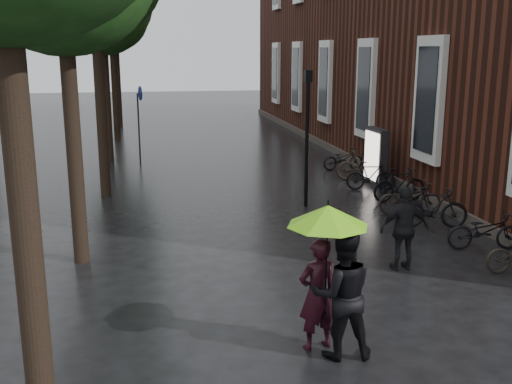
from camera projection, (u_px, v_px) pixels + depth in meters
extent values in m
cube|color=#38160F|center=(446.00, 12.00, 26.00)|extent=(10.00, 33.00, 12.00)
cube|color=silver|center=(430.00, 100.00, 17.18)|extent=(0.25, 1.60, 3.60)
cube|color=black|center=(427.00, 100.00, 17.16)|extent=(0.10, 1.20, 3.00)
cube|color=silver|center=(367.00, 89.00, 21.95)|extent=(0.25, 1.60, 3.60)
cube|color=black|center=(364.00, 89.00, 21.94)|extent=(0.10, 1.20, 3.00)
cube|color=silver|center=(326.00, 82.00, 26.73)|extent=(0.25, 1.60, 3.60)
cube|color=black|center=(324.00, 82.00, 26.71)|extent=(0.10, 1.20, 3.00)
cube|color=silver|center=(298.00, 77.00, 31.51)|extent=(0.25, 1.60, 3.60)
cube|color=black|center=(296.00, 77.00, 31.49)|extent=(0.10, 1.20, 3.00)
cube|color=silver|center=(277.00, 73.00, 36.28)|extent=(0.25, 1.60, 3.60)
cube|color=black|center=(275.00, 73.00, 36.27)|extent=(0.10, 1.20, 3.00)
cube|color=#3F3833|center=(334.00, 148.00, 26.47)|extent=(0.40, 33.00, 0.30)
cylinder|color=black|center=(27.00, 245.00, 6.53)|extent=(0.32, 0.32, 4.68)
cylinder|color=black|center=(75.00, 158.00, 12.27)|extent=(0.32, 0.32, 4.51)
cylinder|color=black|center=(101.00, 116.00, 17.98)|extent=(0.32, 0.32, 4.95)
cylinder|color=black|center=(107.00, 107.00, 23.75)|extent=(0.32, 0.32, 4.40)
cylinder|color=black|center=(115.00, 91.00, 29.46)|extent=(0.32, 0.32, 4.79)
cylinder|color=black|center=(118.00, 86.00, 35.21)|extent=(0.32, 0.32, 4.57)
imported|color=black|center=(317.00, 294.00, 8.91)|extent=(0.72, 0.56, 1.74)
imported|color=black|center=(342.00, 294.00, 8.66)|extent=(1.02, 0.83, 1.94)
cylinder|color=black|center=(326.00, 266.00, 8.66)|extent=(0.02, 0.02, 1.52)
cone|color=#77D816|center=(328.00, 216.00, 8.49)|extent=(1.20, 1.20, 0.30)
cylinder|color=black|center=(328.00, 202.00, 8.44)|extent=(0.02, 0.02, 0.08)
imported|color=black|center=(404.00, 229.00, 12.14)|extent=(1.03, 0.43, 1.75)
imported|color=black|center=(485.00, 231.00, 13.46)|extent=(1.75, 0.86, 0.88)
imported|color=black|center=(433.00, 208.00, 15.10)|extent=(1.80, 0.89, 1.04)
imported|color=black|center=(410.00, 198.00, 16.34)|extent=(1.81, 0.80, 0.92)
imported|color=black|center=(400.00, 185.00, 17.73)|extent=(1.75, 0.65, 1.02)
imported|color=black|center=(370.00, 176.00, 19.17)|extent=(1.61, 0.70, 0.94)
imported|color=black|center=(362.00, 165.00, 20.64)|extent=(1.79, 0.74, 1.04)
imported|color=black|center=(343.00, 159.00, 22.42)|extent=(1.61, 0.67, 0.82)
cube|color=black|center=(376.00, 157.00, 19.70)|extent=(0.26, 1.27, 1.91)
cube|color=white|center=(372.00, 156.00, 19.66)|extent=(0.04, 1.07, 1.57)
cylinder|color=black|center=(307.00, 144.00, 16.83)|extent=(0.11, 0.11, 3.62)
cube|color=black|center=(308.00, 76.00, 16.39)|extent=(0.20, 0.20, 0.32)
sphere|color=#FFE5B2|center=(308.00, 76.00, 16.39)|extent=(0.16, 0.16, 0.16)
cylinder|color=#262628|center=(139.00, 129.00, 23.49)|extent=(0.07, 0.07, 2.75)
cylinder|color=navy|center=(140.00, 93.00, 23.19)|extent=(0.03, 0.55, 0.55)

